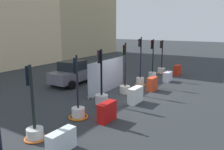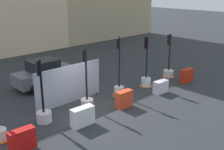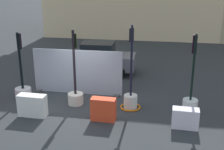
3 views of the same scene
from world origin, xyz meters
name	(u,v)px [view 2 (image 2 of 3)]	position (x,y,z in m)	size (l,w,h in m)	color
ground_plane	(89,107)	(0.00, 0.00, 0.00)	(120.00, 120.00, 0.00)	#2B2F32
traffic_light_2	(44,111)	(-2.60, 0.17, 0.56)	(0.72, 0.72, 3.09)	silver
traffic_light_3	(87,97)	(-0.08, 0.03, 0.59)	(0.68, 0.68, 3.29)	beige
traffic_light_4	(119,87)	(2.34, 0.03, 0.56)	(0.87, 0.87, 3.57)	silver
traffic_light_5	(146,78)	(4.82, 0.04, 0.55)	(0.88, 0.88, 3.30)	silver
traffic_light_6	(168,70)	(7.44, 0.14, 0.51)	(0.89, 0.89, 3.10)	silver
construction_barrier_1	(22,140)	(-4.48, -1.38, 0.45)	(1.05, 0.43, 0.91)	red
construction_barrier_2	(83,116)	(-1.47, -1.39, 0.45)	(1.15, 0.48, 0.90)	silver
construction_barrier_3	(124,99)	(1.42, -1.28, 0.46)	(0.98, 0.44, 0.92)	red
construction_barrier_4	(161,87)	(4.54, -1.37, 0.38)	(0.99, 0.49, 0.76)	silver
construction_barrier_5	(187,76)	(7.43, -1.35, 0.45)	(1.10, 0.41, 0.90)	red
car_grey_saloon	(45,74)	(0.06, 4.53, 0.85)	(4.01, 2.04, 1.78)	slate
site_fence_panel	(70,85)	(-0.32, 1.24, 1.03)	(4.27, 0.50, 2.14)	#949CAB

